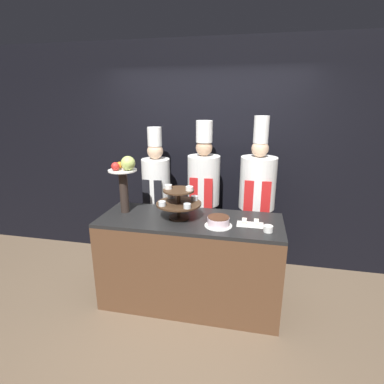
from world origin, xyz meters
The scene contains 11 objects.
ground_plane centered at (0.00, 0.00, 0.00)m, with size 14.00×14.00×0.00m, color brown.
wall_back centered at (0.00, 1.39, 1.40)m, with size 10.00×0.06×2.80m.
buffet_counter centered at (0.00, 0.35, 0.48)m, with size 1.82×0.69×0.96m.
tiered_stand centered at (-0.11, 0.33, 1.14)m, with size 0.45×0.45×0.34m.
fruit_pedestal centered at (-0.70, 0.39, 1.35)m, with size 0.29×0.29×0.60m.
cake_round centered at (0.30, 0.22, 1.00)m, with size 0.26×0.26×0.09m.
cup_white centered at (0.75, 0.19, 0.99)m, with size 0.08×0.08×0.06m.
cake_square_tray centered at (0.59, 0.31, 0.98)m, with size 0.25×0.14×0.05m.
chef_left centered at (-0.57, 1.00, 0.99)m, with size 0.34×0.34×1.80m.
chef_center_left centered at (0.02, 1.00, 1.03)m, with size 0.38×0.38×1.88m.
chef_center_right centered at (0.65, 1.00, 1.02)m, with size 0.41×0.41×1.94m.
Camera 1 is at (0.59, -2.37, 2.08)m, focal length 28.00 mm.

